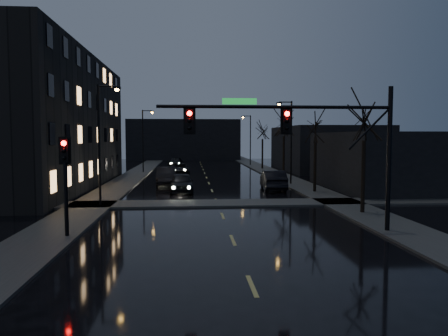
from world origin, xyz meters
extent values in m
plane|color=black|center=(0.00, 0.00, 0.00)|extent=(160.00, 160.00, 0.00)
cube|color=#2D2D2B|center=(-8.50, 35.00, 0.06)|extent=(3.00, 140.00, 0.12)
cube|color=#2D2D2B|center=(8.50, 35.00, 0.06)|extent=(3.00, 140.00, 0.12)
cube|color=#2D2D2B|center=(0.00, 18.50, 0.06)|extent=(40.00, 3.00, 0.12)
cube|color=black|center=(-16.50, 30.00, 6.00)|extent=(12.00, 30.00, 12.00)
cube|color=black|center=(15.50, 26.00, 2.50)|extent=(10.00, 14.00, 5.00)
cube|color=black|center=(17.00, 48.00, 3.00)|extent=(12.00, 18.00, 6.00)
cube|color=black|center=(-3.00, 78.00, 4.00)|extent=(22.00, 10.00, 8.00)
cylinder|color=black|center=(7.60, 9.00, 3.50)|extent=(0.22, 0.22, 7.00)
cylinder|color=black|center=(2.10, 9.00, 6.00)|extent=(11.00, 0.16, 0.16)
cylinder|color=black|center=(6.60, 9.00, 5.00)|extent=(2.05, 0.10, 2.05)
cube|color=#0C591E|center=(0.40, 9.00, 6.25)|extent=(1.60, 0.04, 0.28)
cube|color=black|center=(-1.90, 9.00, 5.35)|extent=(0.35, 0.28, 1.05)
sphere|color=#FF0705|center=(-1.90, 8.84, 5.68)|extent=(0.22, 0.22, 0.22)
cube|color=black|center=(2.60, 9.00, 5.35)|extent=(0.35, 0.28, 1.05)
sphere|color=#FF0705|center=(2.60, 8.84, 5.68)|extent=(0.22, 0.22, 0.22)
cylinder|color=black|center=(-7.50, 9.00, 2.20)|extent=(0.18, 0.18, 4.40)
cube|color=black|center=(-7.50, 9.00, 4.00)|extent=(0.35, 0.28, 1.05)
sphere|color=#FF0705|center=(-7.50, 8.84, 4.33)|extent=(0.22, 0.22, 0.22)
cylinder|color=black|center=(8.40, 14.00, 2.20)|extent=(0.24, 0.24, 4.40)
cylinder|color=black|center=(8.40, 24.00, 2.06)|extent=(0.24, 0.24, 4.12)
cylinder|color=black|center=(8.40, 36.00, 2.34)|extent=(0.24, 0.24, 4.68)
cylinder|color=black|center=(8.40, 50.00, 2.15)|extent=(0.24, 0.24, 4.29)
cylinder|color=black|center=(-7.80, 18.00, 4.00)|extent=(0.16, 0.16, 8.00)
cylinder|color=black|center=(-7.20, 18.00, 7.90)|extent=(1.20, 0.10, 0.10)
cube|color=black|center=(-6.60, 18.00, 7.80)|extent=(0.50, 0.25, 0.15)
sphere|color=#FFA432|center=(-6.60, 18.00, 7.70)|extent=(0.28, 0.28, 0.28)
cylinder|color=black|center=(-7.80, 45.00, 4.00)|extent=(0.16, 0.16, 8.00)
cylinder|color=black|center=(-7.20, 45.00, 7.90)|extent=(1.20, 0.10, 0.10)
cube|color=black|center=(-6.60, 45.00, 7.80)|extent=(0.50, 0.25, 0.15)
sphere|color=#FFA432|center=(-6.60, 45.00, 7.70)|extent=(0.28, 0.28, 0.28)
cylinder|color=black|center=(7.80, 30.00, 4.00)|extent=(0.16, 0.16, 8.00)
cylinder|color=black|center=(7.20, 30.00, 7.90)|extent=(1.20, 0.10, 0.10)
cube|color=black|center=(6.60, 30.00, 7.80)|extent=(0.50, 0.25, 0.15)
sphere|color=#FFA432|center=(6.60, 30.00, 7.70)|extent=(0.28, 0.28, 0.28)
cylinder|color=black|center=(7.80, 58.00, 4.00)|extent=(0.16, 0.16, 8.00)
cylinder|color=black|center=(7.20, 58.00, 7.90)|extent=(1.20, 0.10, 0.10)
cube|color=black|center=(6.60, 58.00, 7.80)|extent=(0.50, 0.25, 0.15)
sphere|color=#FFA432|center=(6.60, 58.00, 7.70)|extent=(0.28, 0.28, 0.28)
imported|color=black|center=(-2.57, 25.11, 0.81)|extent=(1.94, 4.76, 1.62)
imported|color=black|center=(-4.15, 30.82, 0.85)|extent=(2.00, 5.20, 1.69)
imported|color=black|center=(-3.09, 43.20, 0.66)|extent=(2.48, 4.86, 1.32)
imported|color=black|center=(-4.05, 56.54, 0.67)|extent=(2.48, 4.85, 1.35)
imported|color=black|center=(5.34, 26.17, 0.85)|extent=(2.09, 5.28, 1.71)
camera|label=1|loc=(-1.91, -11.12, 4.62)|focal=35.00mm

